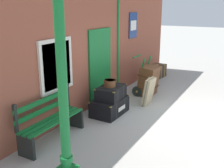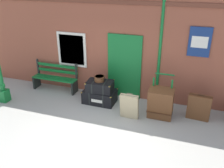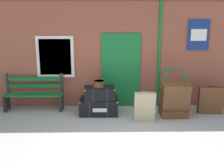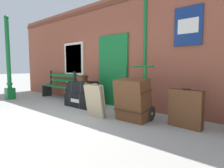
{
  "view_description": "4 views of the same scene",
  "coord_description": "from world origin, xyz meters",
  "px_view_note": "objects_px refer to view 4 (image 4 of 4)",
  "views": [
    {
      "loc": [
        -6.23,
        -1.42,
        2.72
      ],
      "look_at": [
        -0.21,
        1.87,
        0.72
      ],
      "focal_mm": 43.83,
      "sensor_mm": 36.0,
      "label": 1
    },
    {
      "loc": [
        2.09,
        -4.62,
        3.82
      ],
      "look_at": [
        -0.06,
        1.69,
        0.75
      ],
      "focal_mm": 39.09,
      "sensor_mm": 36.0,
      "label": 2
    },
    {
      "loc": [
        -0.28,
        -5.06,
        2.5
      ],
      "look_at": [
        -0.15,
        1.6,
        0.86
      ],
      "focal_mm": 43.07,
      "sensor_mm": 36.0,
      "label": 3
    },
    {
      "loc": [
        3.63,
        -1.76,
        1.16
      ],
      "look_at": [
        0.49,
        1.95,
        0.71
      ],
      "focal_mm": 29.29,
      "sensor_mm": 36.0,
      "label": 4
    }
  ],
  "objects_px": {
    "steamer_trunk_middle": "(83,87)",
    "suitcase_beige": "(186,109)",
    "lamp_post": "(9,68)",
    "platform_bench": "(59,86)",
    "suitcase_brown": "(95,101)",
    "steamer_trunk_base": "(83,99)",
    "porters_trolley": "(137,107)",
    "round_hatbox": "(83,78)",
    "large_brown_trunk": "(133,99)"
  },
  "relations": [
    {
      "from": "round_hatbox",
      "to": "porters_trolley",
      "type": "height_order",
      "value": "porters_trolley"
    },
    {
      "from": "steamer_trunk_middle",
      "to": "round_hatbox",
      "type": "height_order",
      "value": "round_hatbox"
    },
    {
      "from": "lamp_post",
      "to": "suitcase_beige",
      "type": "relative_size",
      "value": 3.86
    },
    {
      "from": "lamp_post",
      "to": "platform_bench",
      "type": "relative_size",
      "value": 1.85
    },
    {
      "from": "lamp_post",
      "to": "steamer_trunk_middle",
      "type": "bearing_deg",
      "value": 16.82
    },
    {
      "from": "lamp_post",
      "to": "suitcase_beige",
      "type": "bearing_deg",
      "value": 8.75
    },
    {
      "from": "steamer_trunk_middle",
      "to": "suitcase_brown",
      "type": "relative_size",
      "value": 1.07
    },
    {
      "from": "platform_bench",
      "to": "lamp_post",
      "type": "bearing_deg",
      "value": -131.31
    },
    {
      "from": "round_hatbox",
      "to": "large_brown_trunk",
      "type": "bearing_deg",
      "value": -8.17
    },
    {
      "from": "platform_bench",
      "to": "round_hatbox",
      "type": "relative_size",
      "value": 4.81
    },
    {
      "from": "round_hatbox",
      "to": "suitcase_beige",
      "type": "bearing_deg",
      "value": -0.03
    },
    {
      "from": "steamer_trunk_base",
      "to": "porters_trolley",
      "type": "bearing_deg",
      "value": -3.37
    },
    {
      "from": "lamp_post",
      "to": "steamer_trunk_base",
      "type": "xyz_separation_m",
      "value": [
        2.95,
        0.93,
        -0.92
      ]
    },
    {
      "from": "round_hatbox",
      "to": "large_brown_trunk",
      "type": "distance_m",
      "value": 2.01
    },
    {
      "from": "steamer_trunk_base",
      "to": "suitcase_brown",
      "type": "relative_size",
      "value": 1.29
    },
    {
      "from": "large_brown_trunk",
      "to": "lamp_post",
      "type": "bearing_deg",
      "value": -172.61
    },
    {
      "from": "suitcase_beige",
      "to": "suitcase_brown",
      "type": "height_order",
      "value": "suitcase_brown"
    },
    {
      "from": "round_hatbox",
      "to": "suitcase_beige",
      "type": "height_order",
      "value": "round_hatbox"
    },
    {
      "from": "round_hatbox",
      "to": "suitcase_brown",
      "type": "xyz_separation_m",
      "value": [
        1.13,
        -0.61,
        -0.46
      ]
    },
    {
      "from": "steamer_trunk_base",
      "to": "suitcase_brown",
      "type": "height_order",
      "value": "suitcase_brown"
    },
    {
      "from": "platform_bench",
      "to": "round_hatbox",
      "type": "height_order",
      "value": "platform_bench"
    },
    {
      "from": "suitcase_beige",
      "to": "suitcase_brown",
      "type": "relative_size",
      "value": 0.98
    },
    {
      "from": "porters_trolley",
      "to": "suitcase_beige",
      "type": "xyz_separation_m",
      "value": [
        1.03,
        0.1,
        0.09
      ]
    },
    {
      "from": "large_brown_trunk",
      "to": "suitcase_brown",
      "type": "relative_size",
      "value": 1.18
    },
    {
      "from": "round_hatbox",
      "to": "porters_trolley",
      "type": "xyz_separation_m",
      "value": [
        1.95,
        -0.11,
        -0.57
      ]
    },
    {
      "from": "platform_bench",
      "to": "suitcase_brown",
      "type": "xyz_separation_m",
      "value": [
        2.94,
        -0.99,
        -0.06
      ]
    },
    {
      "from": "lamp_post",
      "to": "steamer_trunk_middle",
      "type": "xyz_separation_m",
      "value": [
        2.97,
        0.9,
        -0.55
      ]
    },
    {
      "from": "steamer_trunk_middle",
      "to": "suitcase_beige",
      "type": "xyz_separation_m",
      "value": [
        2.96,
        0.02,
        -0.22
      ]
    },
    {
      "from": "large_brown_trunk",
      "to": "suitcase_beige",
      "type": "relative_size",
      "value": 1.2
    },
    {
      "from": "steamer_trunk_middle",
      "to": "suitcase_beige",
      "type": "distance_m",
      "value": 2.97
    },
    {
      "from": "lamp_post",
      "to": "steamer_trunk_base",
      "type": "relative_size",
      "value": 2.92
    },
    {
      "from": "round_hatbox",
      "to": "lamp_post",
      "type": "bearing_deg",
      "value": -162.77
    },
    {
      "from": "porters_trolley",
      "to": "large_brown_trunk",
      "type": "height_order",
      "value": "porters_trolley"
    },
    {
      "from": "platform_bench",
      "to": "large_brown_trunk",
      "type": "xyz_separation_m",
      "value": [
        3.76,
        -0.66,
        0.02
      ]
    },
    {
      "from": "lamp_post",
      "to": "platform_bench",
      "type": "bearing_deg",
      "value": 48.69
    },
    {
      "from": "large_brown_trunk",
      "to": "steamer_trunk_middle",
      "type": "bearing_deg",
      "value": 172.23
    },
    {
      "from": "lamp_post",
      "to": "suitcase_brown",
      "type": "height_order",
      "value": "lamp_post"
    },
    {
      "from": "platform_bench",
      "to": "suitcase_beige",
      "type": "distance_m",
      "value": 4.81
    },
    {
      "from": "suitcase_brown",
      "to": "steamer_trunk_middle",
      "type": "bearing_deg",
      "value": 152.0
    },
    {
      "from": "steamer_trunk_middle",
      "to": "porters_trolley",
      "type": "xyz_separation_m",
      "value": [
        1.93,
        -0.09,
        -0.31
      ]
    },
    {
      "from": "steamer_trunk_base",
      "to": "round_hatbox",
      "type": "distance_m",
      "value": 0.63
    },
    {
      "from": "porters_trolley",
      "to": "lamp_post",
      "type": "bearing_deg",
      "value": -170.62
    },
    {
      "from": "steamer_trunk_base",
      "to": "steamer_trunk_middle",
      "type": "xyz_separation_m",
      "value": [
        0.02,
        -0.03,
        0.37
      ]
    },
    {
      "from": "lamp_post",
      "to": "suitcase_brown",
      "type": "bearing_deg",
      "value": 4.31
    },
    {
      "from": "platform_bench",
      "to": "porters_trolley",
      "type": "height_order",
      "value": "porters_trolley"
    },
    {
      "from": "porters_trolley",
      "to": "suitcase_beige",
      "type": "distance_m",
      "value": 1.04
    },
    {
      "from": "platform_bench",
      "to": "steamer_trunk_base",
      "type": "bearing_deg",
      "value": -11.69
    },
    {
      "from": "porters_trolley",
      "to": "suitcase_brown",
      "type": "relative_size",
      "value": 1.52
    },
    {
      "from": "large_brown_trunk",
      "to": "suitcase_beige",
      "type": "height_order",
      "value": "large_brown_trunk"
    },
    {
      "from": "platform_bench",
      "to": "large_brown_trunk",
      "type": "relative_size",
      "value": 1.73
    }
  ]
}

